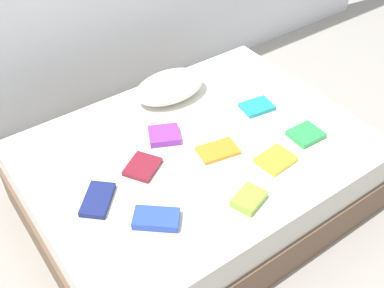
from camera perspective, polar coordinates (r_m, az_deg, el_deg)
name	(u,v)px	position (r m, az deg, el deg)	size (l,w,h in m)	color
ground_plane	(196,202)	(3.12, 0.54, -7.08)	(8.00, 8.00, 0.00)	#9E998E
bed	(197,176)	(2.94, 0.57, -3.91)	(2.00, 1.50, 0.50)	brown
pillow	(170,87)	(3.10, -2.71, 6.99)	(0.50, 0.31, 0.16)	white
textbook_orange	(218,151)	(2.72, 3.16, -0.81)	(0.23, 0.15, 0.02)	orange
textbook_teal	(257,107)	(3.06, 7.92, 4.52)	(0.20, 0.15, 0.03)	teal
textbook_blue	(156,219)	(2.36, -4.37, -9.06)	(0.23, 0.13, 0.05)	#2847B7
textbook_green	(306,134)	(2.90, 13.69, 1.14)	(0.19, 0.16, 0.03)	green
textbook_lime	(249,199)	(2.46, 6.95, -6.65)	(0.17, 0.13, 0.05)	#8CC638
textbook_maroon	(143,167)	(2.63, -6.05, -2.77)	(0.19, 0.16, 0.03)	maroon
textbook_yellow	(276,160)	(2.70, 10.16, -1.90)	(0.20, 0.16, 0.03)	yellow
textbook_purple	(164,135)	(2.81, -3.40, 1.07)	(0.18, 0.16, 0.04)	purple
textbook_navy	(98,200)	(2.50, -11.41, -6.65)	(0.23, 0.14, 0.03)	navy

